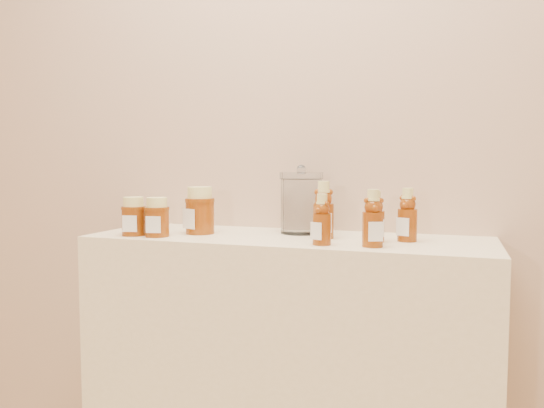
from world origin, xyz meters
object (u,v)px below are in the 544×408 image
(bear_bottle_front_left, at_px, (322,216))
(glass_canister, at_px, (301,200))
(display_table, at_px, (287,382))
(honey_jar_left, at_px, (134,216))
(bear_bottle_back_left, at_px, (324,206))

(bear_bottle_front_left, bearing_deg, glass_canister, 141.61)
(display_table, relative_size, glass_canister, 5.71)
(honey_jar_left, bearing_deg, glass_canister, 10.20)
(bear_bottle_back_left, height_order, honey_jar_left, bear_bottle_back_left)
(bear_bottle_front_left, xyz_separation_m, glass_canister, (-0.12, 0.21, 0.03))
(bear_bottle_front_left, relative_size, glass_canister, 0.75)
(bear_bottle_front_left, height_order, glass_canister, glass_canister)
(bear_bottle_back_left, bearing_deg, bear_bottle_front_left, -95.94)
(honey_jar_left, bearing_deg, display_table, 0.94)
(bear_bottle_back_left, xyz_separation_m, glass_canister, (-0.09, 0.09, 0.01))
(bear_bottle_front_left, bearing_deg, bear_bottle_back_left, 124.19)
(display_table, height_order, bear_bottle_front_left, bear_bottle_front_left)
(bear_bottle_back_left, xyz_separation_m, bear_bottle_front_left, (0.03, -0.13, -0.02))
(display_table, bearing_deg, glass_canister, 78.45)
(display_table, xyz_separation_m, bear_bottle_back_left, (0.11, 0.00, 0.55))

